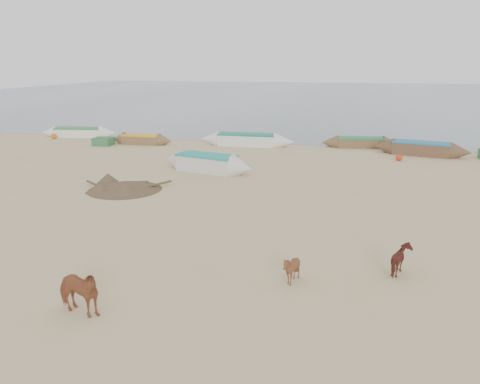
% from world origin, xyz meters
% --- Properties ---
extents(ground, '(140.00, 140.00, 0.00)m').
position_xyz_m(ground, '(0.00, 0.00, 0.00)').
color(ground, tan).
rests_on(ground, ground).
extents(sea, '(160.00, 160.00, 0.00)m').
position_xyz_m(sea, '(0.00, 82.00, 0.01)').
color(sea, slate).
rests_on(sea, ground).
extents(cow_adult, '(1.64, 1.01, 1.29)m').
position_xyz_m(cow_adult, '(-2.08, -4.95, 0.64)').
color(cow_adult, brown).
rests_on(cow_adult, ground).
extents(calf_front, '(1.08, 1.05, 0.90)m').
position_xyz_m(calf_front, '(2.97, -1.88, 0.45)').
color(calf_front, brown).
rests_on(calf_front, ground).
extents(calf_right, '(0.89, 1.00, 0.92)m').
position_xyz_m(calf_right, '(6.17, -0.49, 0.46)').
color(calf_right, '#5D271E').
rests_on(calf_right, ground).
extents(near_canoe, '(6.22, 2.96, 1.02)m').
position_xyz_m(near_canoe, '(-3.86, 11.55, 0.51)').
color(near_canoe, beige).
rests_on(near_canoe, ground).
extents(debris_pile, '(4.70, 4.70, 0.47)m').
position_xyz_m(debris_pile, '(-6.64, 6.52, 0.24)').
color(debris_pile, brown).
rests_on(debris_pile, ground).
extents(waterline_canoes, '(62.64, 4.61, 0.96)m').
position_xyz_m(waterline_canoes, '(-0.65, 20.65, 0.43)').
color(waterline_canoes, brown).
rests_on(waterline_canoes, ground).
extents(beach_clutter, '(44.25, 4.61, 0.64)m').
position_xyz_m(beach_clutter, '(4.32, 19.66, 0.30)').
color(beach_clutter, '#2D653A').
rests_on(beach_clutter, ground).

